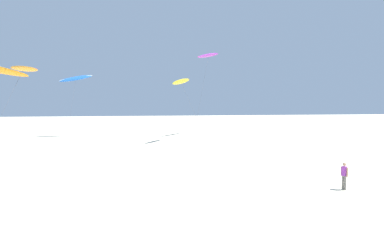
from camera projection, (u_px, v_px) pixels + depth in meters
The scene contains 5 objects.
flying_kite_0 at pixel (181, 81), 53.09m from camera, with size 3.89×11.62×9.05m.
flying_kite_2 at pixel (208, 55), 63.82m from camera, with size 6.56×9.71×14.16m.
flying_kite_4 at pixel (76, 78), 60.54m from camera, with size 5.57×11.19×10.02m.
flying_kite_5 at pixel (23, 69), 36.87m from camera, with size 4.70×9.98×9.28m.
person_near_left at pixel (344, 175), 24.33m from camera, with size 0.30×0.48×1.72m.
Camera 1 is at (-2.74, -1.47, 5.52)m, focal length 36.51 mm.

